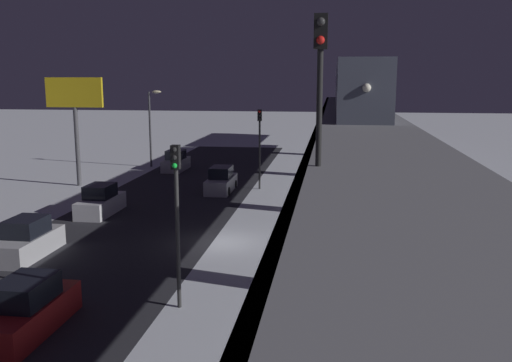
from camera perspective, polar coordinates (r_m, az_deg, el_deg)
ground_plane at (r=30.64m, az=-3.49°, el=-6.31°), size 240.00×240.00×0.00m
avenue_asphalt at (r=32.34m, az=-14.09°, el=-5.70°), size 11.00×84.38×0.01m
elevated_railway at (r=28.96m, az=10.88°, el=3.83°), size 5.00×84.38×6.50m
subway_train at (r=56.32m, az=9.70°, el=9.78°), size 2.94×55.47×3.40m
rail_signal at (r=15.02m, az=6.59°, el=11.85°), size 0.36×0.41×4.00m
sedan_silver at (r=44.13m, az=-3.59°, el=-0.04°), size 1.91×4.79×1.97m
sedan_silver_2 at (r=30.38m, az=-22.38°, el=-5.69°), size 1.80×4.49×1.97m
sedan_red at (r=21.63m, az=-22.38°, el=-12.19°), size 1.80×4.73×1.97m
sedan_white at (r=38.14m, az=-15.63°, el=-2.08°), size 1.80×4.51×1.97m
sedan_silver_4 at (r=54.70m, az=-8.20°, el=1.93°), size 1.80×4.35×1.97m
traffic_light_near at (r=21.29m, az=-8.12°, el=-2.24°), size 0.32×0.44×6.40m
traffic_light_mid at (r=44.45m, az=0.37°, el=4.50°), size 0.32×0.44×6.40m
commercial_billboard at (r=48.07m, az=-18.07°, el=7.58°), size 4.80×0.36×8.90m
street_lamp_far at (r=56.81m, az=-10.61°, el=6.26°), size 1.35×0.44×7.65m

